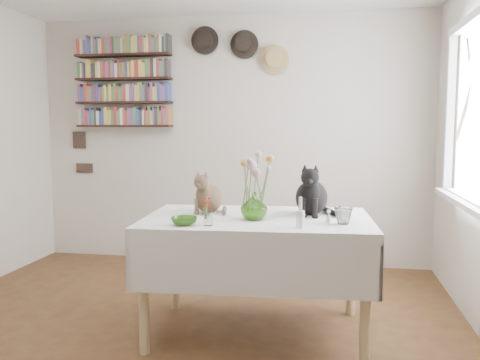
% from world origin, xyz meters
% --- Properties ---
extents(room, '(4.08, 4.58, 2.58)m').
position_xyz_m(room, '(0.00, 0.00, 1.25)').
color(room, brown).
rests_on(room, ground).
extents(window, '(0.12, 1.52, 1.32)m').
position_xyz_m(window, '(1.97, 0.80, 1.40)').
color(window, white).
rests_on(window, room).
extents(dining_table, '(1.54, 1.05, 0.79)m').
position_xyz_m(dining_table, '(0.54, 0.45, 0.60)').
color(dining_table, white).
rests_on(dining_table, room).
extents(tabby_cat, '(0.26, 0.30, 0.30)m').
position_xyz_m(tabby_cat, '(0.18, 0.58, 0.95)').
color(tabby_cat, brown).
rests_on(tabby_cat, dining_table).
extents(black_cat, '(0.26, 0.32, 0.36)m').
position_xyz_m(black_cat, '(0.89, 0.62, 0.97)').
color(black_cat, black).
rests_on(black_cat, dining_table).
extents(flower_vase, '(0.21, 0.21, 0.18)m').
position_xyz_m(flower_vase, '(0.53, 0.34, 0.88)').
color(flower_vase, '#75BB44').
rests_on(flower_vase, dining_table).
extents(green_bowl, '(0.17, 0.17, 0.05)m').
position_xyz_m(green_bowl, '(0.14, 0.10, 0.82)').
color(green_bowl, '#75BB44').
rests_on(green_bowl, dining_table).
extents(drinking_glass, '(0.15, 0.15, 0.10)m').
position_xyz_m(drinking_glass, '(1.09, 0.30, 0.85)').
color(drinking_glass, white).
rests_on(drinking_glass, dining_table).
extents(candlestick, '(0.05, 0.05, 0.18)m').
position_xyz_m(candlestick, '(0.84, 0.14, 0.86)').
color(candlestick, white).
rests_on(candlestick, dining_table).
extents(berry_jar, '(0.05, 0.05, 0.20)m').
position_xyz_m(berry_jar, '(0.29, 0.11, 0.88)').
color(berry_jar, white).
rests_on(berry_jar, dining_table).
extents(porcelain_figurine, '(0.04, 0.04, 0.08)m').
position_xyz_m(porcelain_figurine, '(1.00, 0.34, 0.83)').
color(porcelain_figurine, white).
rests_on(porcelain_figurine, dining_table).
extents(flower_bouquet, '(0.17, 0.13, 0.39)m').
position_xyz_m(flower_bouquet, '(0.53, 0.35, 1.13)').
color(flower_bouquet, '#4C7233').
rests_on(flower_bouquet, flower_vase).
extents(bookshelf_unit, '(1.00, 0.16, 0.91)m').
position_xyz_m(bookshelf_unit, '(-1.10, 2.16, 1.84)').
color(bookshelf_unit, black).
rests_on(bookshelf_unit, room).
extents(wall_hats, '(0.98, 0.09, 0.48)m').
position_xyz_m(wall_hats, '(0.12, 2.19, 2.17)').
color(wall_hats, black).
rests_on(wall_hats, room).
extents(wall_art_plaques, '(0.21, 0.02, 0.44)m').
position_xyz_m(wall_art_plaques, '(-1.63, 2.23, 1.12)').
color(wall_art_plaques, '#38281E').
rests_on(wall_art_plaques, room).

